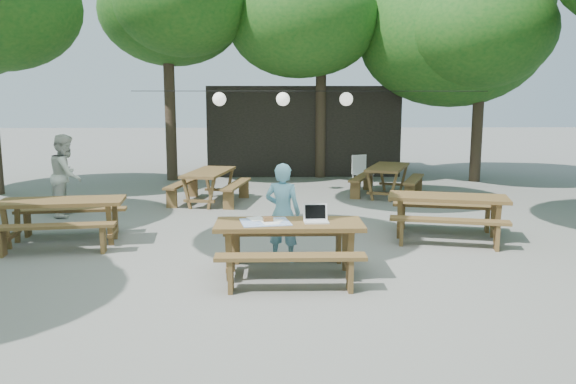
% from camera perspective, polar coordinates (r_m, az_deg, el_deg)
% --- Properties ---
extents(ground, '(80.00, 80.00, 0.00)m').
position_cam_1_polar(ground, '(8.66, 1.41, -6.66)').
color(ground, '#61615C').
rests_on(ground, ground).
extents(pavilion, '(6.00, 3.00, 2.80)m').
position_cam_1_polar(pavilion, '(18.86, 1.43, 6.37)').
color(pavilion, black).
rests_on(pavilion, ground).
extents(main_picnic_table, '(2.00, 1.58, 0.75)m').
position_cam_1_polar(main_picnic_table, '(7.69, 0.12, -5.73)').
color(main_picnic_table, brown).
rests_on(main_picnic_table, ground).
extents(picnic_table_nw, '(2.09, 1.81, 0.75)m').
position_cam_1_polar(picnic_table_nw, '(10.08, -21.92, -2.77)').
color(picnic_table_nw, brown).
rests_on(picnic_table_nw, ground).
extents(picnic_table_ne, '(2.23, 2.00, 0.75)m').
position_cam_1_polar(picnic_table_ne, '(10.14, 15.84, -2.38)').
color(picnic_table_ne, brown).
rests_on(picnic_table_ne, ground).
extents(picnic_table_far_w, '(1.88, 2.14, 0.75)m').
position_cam_1_polar(picnic_table_far_w, '(13.22, -8.00, 0.58)').
color(picnic_table_far_w, brown).
rests_on(picnic_table_far_w, ground).
extents(picnic_table_far_e, '(2.16, 2.34, 0.75)m').
position_cam_1_polar(picnic_table_far_e, '(14.27, 10.08, 1.17)').
color(picnic_table_far_e, brown).
rests_on(picnic_table_far_e, ground).
extents(woman, '(0.62, 0.50, 1.48)m').
position_cam_1_polar(woman, '(8.31, -0.53, -2.09)').
color(woman, '#7EC7E6').
rests_on(woman, ground).
extents(second_person, '(0.73, 0.89, 1.69)m').
position_cam_1_polar(second_person, '(12.45, -21.60, 1.59)').
color(second_person, silver).
rests_on(second_person, ground).
extents(plastic_chair, '(0.58, 0.58, 0.90)m').
position_cam_1_polar(plastic_chair, '(15.36, 7.56, 1.31)').
color(plastic_chair, silver).
rests_on(plastic_chair, ground).
extents(laptop, '(0.34, 0.27, 0.24)m').
position_cam_1_polar(laptop, '(7.64, 2.84, -2.57)').
color(laptop, white).
rests_on(laptop, main_picnic_table).
extents(tabletop_clutter, '(0.74, 0.68, 0.08)m').
position_cam_1_polar(tabletop_clutter, '(7.61, -2.25, -3.00)').
color(tabletop_clutter, '#3465B4').
rests_on(tabletop_clutter, main_picnic_table).
extents(paper_lanterns, '(9.00, 0.34, 0.38)m').
position_cam_1_polar(paper_lanterns, '(14.32, -0.46, 9.43)').
color(paper_lanterns, black).
rests_on(paper_lanterns, ground).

